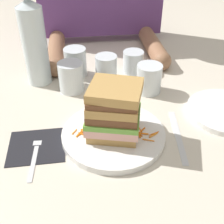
{
  "coord_description": "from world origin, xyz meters",
  "views": [
    {
      "loc": [
        -0.06,
        -0.53,
        0.47
      ],
      "look_at": [
        0.01,
        0.03,
        0.06
      ],
      "focal_mm": 46.35,
      "sensor_mm": 36.0,
      "label": 1
    }
  ],
  "objects": [
    {
      "name": "carrot_shred_14",
      "position": [
        0.07,
        -0.02,
        0.02
      ],
      "size": [
        0.0,
        0.03,
        0.0
      ],
      "primitive_type": "cylinder",
      "rotation": [
        0.0,
        1.57,
        4.76
      ],
      "color": "orange",
      "rests_on": "main_plate"
    },
    {
      "name": "carrot_shred_12",
      "position": [
        0.11,
        -0.03,
        0.02
      ],
      "size": [
        0.02,
        0.02,
        0.0
      ],
      "primitive_type": "cylinder",
      "rotation": [
        0.0,
        1.57,
        3.66
      ],
      "color": "orange",
      "rests_on": "main_plate"
    },
    {
      "name": "carrot_shred_0",
      "position": [
        -0.04,
        0.02,
        0.02
      ],
      "size": [
        0.02,
        0.01,
        0.0
      ],
      "primitive_type": "cylinder",
      "rotation": [
        0.0,
        1.57,
        3.0
      ],
      "color": "orange",
      "rests_on": "main_plate"
    },
    {
      "name": "water_bottle",
      "position": [
        -0.18,
        0.3,
        0.13
      ],
      "size": [
        0.07,
        0.07,
        0.29
      ],
      "color": "silver",
      "rests_on": "ground_plane"
    },
    {
      "name": "empty_tumbler_3",
      "position": [
        0.12,
        0.33,
        0.04
      ],
      "size": [
        0.07,
        0.07,
        0.07
      ],
      "primitive_type": "cylinder",
      "color": "silver",
      "rests_on": "ground_plane"
    },
    {
      "name": "carrot_shred_10",
      "position": [
        0.07,
        -0.01,
        0.02
      ],
      "size": [
        0.01,
        0.03,
        0.0
      ],
      "primitive_type": "cylinder",
      "rotation": [
        0.0,
        1.57,
        5.04
      ],
      "color": "orange",
      "rests_on": "main_plate"
    },
    {
      "name": "carrot_shred_8",
      "position": [
        0.08,
        -0.02,
        0.02
      ],
      "size": [
        0.03,
        0.01,
        0.0
      ],
      "primitive_type": "cylinder",
      "rotation": [
        0.0,
        1.57,
        2.89
      ],
      "color": "orange",
      "rests_on": "main_plate"
    },
    {
      "name": "carrot_shred_5",
      "position": [
        -0.08,
        0.01,
        0.02
      ],
      "size": [
        0.01,
        0.02,
        0.0
      ],
      "primitive_type": "cylinder",
      "rotation": [
        0.0,
        1.57,
        4.12
      ],
      "color": "orange",
      "rests_on": "main_plate"
    },
    {
      "name": "carrot_shred_7",
      "position": [
        0.09,
        -0.04,
        0.02
      ],
      "size": [
        0.03,
        0.01,
        0.0
      ],
      "primitive_type": "cylinder",
      "rotation": [
        0.0,
        1.57,
        2.76
      ],
      "color": "orange",
      "rests_on": "main_plate"
    },
    {
      "name": "knife",
      "position": [
        0.17,
        -0.02,
        0.0
      ],
      "size": [
        0.04,
        0.2,
        0.0
      ],
      "color": "silver",
      "rests_on": "ground_plane"
    },
    {
      "name": "carrot_shred_1",
      "position": [
        -0.06,
        0.0,
        0.02
      ],
      "size": [
        0.02,
        0.01,
        0.0
      ],
      "primitive_type": "cylinder",
      "rotation": [
        0.0,
        1.57,
        5.6
      ],
      "color": "orange",
      "rests_on": "main_plate"
    },
    {
      "name": "carrot_shred_2",
      "position": [
        -0.06,
        0.01,
        0.02
      ],
      "size": [
        0.02,
        0.01,
        0.0
      ],
      "primitive_type": "cylinder",
      "rotation": [
        0.0,
        1.57,
        2.76
      ],
      "color": "orange",
      "rests_on": "main_plate"
    },
    {
      "name": "ground_plane",
      "position": [
        0.0,
        0.0,
        0.0
      ],
      "size": [
        3.0,
        3.0,
        0.0
      ],
      "primitive_type": "plane",
      "color": "beige"
    },
    {
      "name": "carrot_shred_4",
      "position": [
        -0.07,
        0.0,
        0.02
      ],
      "size": [
        0.02,
        0.02,
        0.0
      ],
      "primitive_type": "cylinder",
      "rotation": [
        0.0,
        1.57,
        0.74
      ],
      "color": "orange",
      "rests_on": "main_plate"
    },
    {
      "name": "carrot_shred_6",
      "position": [
        -0.07,
        0.01,
        0.02
      ],
      "size": [
        0.02,
        0.03,
        0.0
      ],
      "primitive_type": "cylinder",
      "rotation": [
        0.0,
        1.57,
        0.92
      ],
      "color": "orange",
      "rests_on": "main_plate"
    },
    {
      "name": "main_plate",
      "position": [
        0.01,
        -0.0,
        0.01
      ],
      "size": [
        0.25,
        0.25,
        0.02
      ],
      "primitive_type": "cylinder",
      "color": "white",
      "rests_on": "ground_plane"
    },
    {
      "name": "sandwich",
      "position": [
        0.01,
        -0.0,
        0.08
      ],
      "size": [
        0.15,
        0.14,
        0.13
      ],
      "color": "tan",
      "rests_on": "main_plate"
    },
    {
      "name": "juice_glass",
      "position": [
        0.15,
        0.2,
        0.04
      ],
      "size": [
        0.07,
        0.07,
        0.09
      ],
      "color": "white",
      "rests_on": "ground_plane"
    },
    {
      "name": "napkin_dark",
      "position": [
        -0.17,
        -0.01,
        0.0
      ],
      "size": [
        0.13,
        0.12,
        0.0
      ],
      "primitive_type": "cube",
      "rotation": [
        0.0,
        0.0,
        0.01
      ],
      "color": "black",
      "rests_on": "ground_plane"
    },
    {
      "name": "carrot_shred_13",
      "position": [
        0.08,
        -0.01,
        0.02
      ],
      "size": [
        0.02,
        0.02,
        0.0
      ],
      "primitive_type": "cylinder",
      "rotation": [
        0.0,
        1.57,
        0.78
      ],
      "color": "orange",
      "rests_on": "main_plate"
    },
    {
      "name": "carrot_shred_3",
      "position": [
        -0.05,
        0.02,
        0.02
      ],
      "size": [
        0.03,
        0.01,
        0.0
      ],
      "primitive_type": "cylinder",
      "rotation": [
        0.0,
        1.57,
        3.32
      ],
      "color": "orange",
      "rests_on": "main_plate"
    },
    {
      "name": "fork",
      "position": [
        -0.17,
        -0.03,
        0.0
      ],
      "size": [
        0.02,
        0.17,
        0.0
      ],
      "color": "silver",
      "rests_on": "napkin_dark"
    },
    {
      "name": "empty_tumbler_1",
      "position": [
        0.03,
        0.29,
        0.04
      ],
      "size": [
        0.07,
        0.07,
        0.08
      ],
      "primitive_type": "cylinder",
      "color": "silver",
      "rests_on": "ground_plane"
    },
    {
      "name": "carrot_shred_9",
      "position": [
        0.07,
        -0.02,
        0.02
      ],
      "size": [
        0.01,
        0.02,
        0.0
      ],
      "primitive_type": "cylinder",
      "rotation": [
        0.0,
        1.57,
        1.18
      ],
      "color": "orange",
      "rests_on": "main_plate"
    },
    {
      "name": "carrot_shred_15",
      "position": [
        0.08,
        -0.0,
        0.02
      ],
      "size": [
        0.01,
        0.02,
        0.0
      ],
      "primitive_type": "cylinder",
      "rotation": [
        0.0,
        1.57,
        1.78
      ],
      "color": "orange",
      "rests_on": "main_plate"
    },
    {
      "name": "carrot_shred_11",
      "position": [
        0.11,
        -0.02,
        0.02
      ],
      "size": [
        0.03,
        0.01,
        0.0
      ],
      "primitive_type": "cylinder",
      "rotation": [
        0.0,
        1.57,
        0.37
      ],
      "color": "orange",
      "rests_on": "main_plate"
    },
    {
      "name": "empty_tumbler_2",
      "position": [
        -0.07,
        0.33,
        0.05
      ],
      "size": [
        0.07,
        0.07,
        0.09
      ],
      "primitive_type": "cylinder",
      "color": "silver",
      "rests_on": "ground_plane"
    },
    {
      "name": "empty_tumbler_0",
      "position": [
        -0.08,
        0.23,
        0.05
      ],
      "size": [
        0.07,
        0.07,
        0.09
      ],
      "primitive_type": "cylinder",
      "color": "silver",
      "rests_on": "ground_plane"
    }
  ]
}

